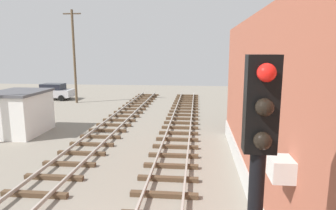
# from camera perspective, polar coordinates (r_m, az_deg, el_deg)

# --- Properties ---
(control_hut) EXTENTS (3.00, 3.80, 2.76)m
(control_hut) POSITION_cam_1_polar(r_m,az_deg,el_deg) (21.21, -26.61, -1.29)
(control_hut) COLOR silver
(control_hut) RESTS_ON ground
(parked_car_silver) EXTENTS (4.20, 2.04, 1.76)m
(parked_car_silver) POSITION_cam_1_polar(r_m,az_deg,el_deg) (34.95, -21.17, 2.45)
(parked_car_silver) COLOR #B7B7BC
(parked_car_silver) RESTS_ON ground
(utility_pole_far) EXTENTS (1.80, 0.24, 9.28)m
(utility_pole_far) POSITION_cam_1_polar(r_m,az_deg,el_deg) (31.71, -17.58, 9.08)
(utility_pole_far) COLOR brown
(utility_pole_far) RESTS_ON ground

